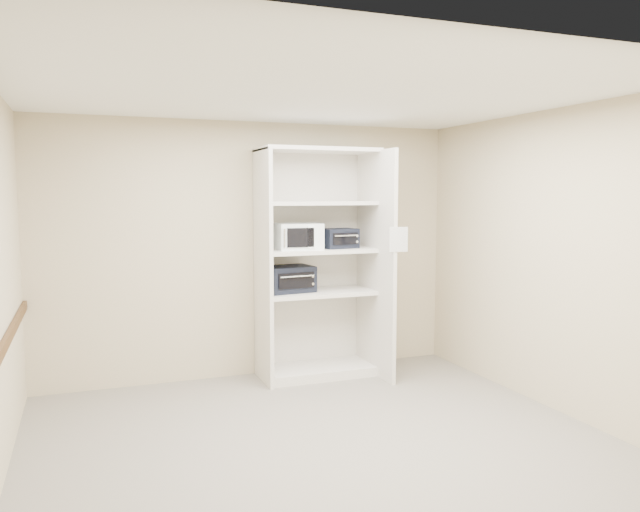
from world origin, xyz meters
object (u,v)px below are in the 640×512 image
object	(u,v)px
microwave	(299,236)
toaster_oven_upper	(339,238)
shelving_unit	(321,271)
toaster_oven_lower	(289,279)

from	to	relation	value
microwave	toaster_oven_upper	world-z (taller)	microwave
shelving_unit	toaster_oven_lower	bearing A→B (deg)	172.64
shelving_unit	toaster_oven_lower	distance (m)	0.36
microwave	toaster_oven_lower	size ratio (longest dim) A/B	0.93
microwave	toaster_oven_upper	size ratio (longest dim) A/B	1.25
shelving_unit	microwave	size ratio (longest dim) A/B	5.35
shelving_unit	toaster_oven_lower	xyz separation A→B (m)	(-0.35, 0.05, -0.08)
microwave	toaster_oven_lower	distance (m)	0.46
toaster_oven_upper	toaster_oven_lower	bearing A→B (deg)	165.85
shelving_unit	toaster_oven_upper	xyz separation A→B (m)	(0.19, -0.02, 0.34)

